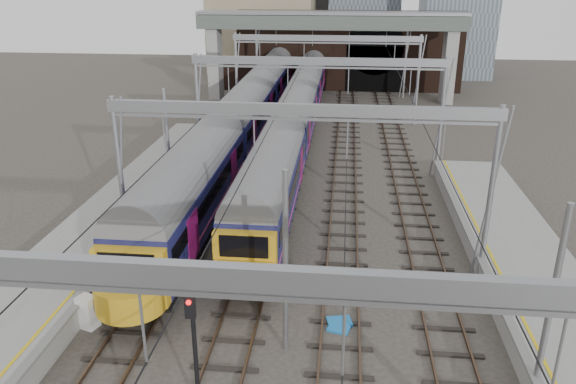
# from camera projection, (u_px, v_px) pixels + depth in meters

# --- Properties ---
(platform_left) EXTENTS (4.32, 55.00, 1.12)m
(platform_left) POSITION_uv_depth(u_px,v_px,m) (29.00, 312.00, 21.97)
(platform_left) COLOR gray
(platform_left) RESTS_ON ground
(tracks) EXTENTS (14.40, 80.00, 0.22)m
(tracks) POSITION_uv_depth(u_px,v_px,m) (309.00, 210.00, 32.77)
(tracks) COLOR #4C3828
(tracks) RESTS_ON ground
(overhead_line) EXTENTS (16.80, 80.00, 8.00)m
(overhead_line) POSITION_uv_depth(u_px,v_px,m) (318.00, 79.00, 36.40)
(overhead_line) COLOR gray
(overhead_line) RESTS_ON ground
(retaining_wall) EXTENTS (28.00, 2.75, 9.00)m
(retaining_wall) POSITION_uv_depth(u_px,v_px,m) (343.00, 53.00, 65.28)
(retaining_wall) COLOR black
(retaining_wall) RESTS_ON ground
(overbridge) EXTENTS (28.00, 3.00, 9.25)m
(overbridge) POSITION_uv_depth(u_px,v_px,m) (330.00, 31.00, 58.86)
(overbridge) COLOR gray
(overbridge) RESTS_ON ground
(train_main) EXTENTS (2.71, 62.59, 4.69)m
(train_main) POSITION_uv_depth(u_px,v_px,m) (304.00, 96.00, 51.68)
(train_main) COLOR black
(train_main) RESTS_ON ground
(train_second) EXTENTS (2.92, 50.62, 4.98)m
(train_second) POSITION_uv_depth(u_px,v_px,m) (245.00, 114.00, 44.39)
(train_second) COLOR black
(train_second) RESTS_ON ground
(signal_near_left) EXTENTS (0.33, 0.45, 4.39)m
(signal_near_left) POSITION_uv_depth(u_px,v_px,m) (193.00, 337.00, 16.73)
(signal_near_left) COLOR black
(signal_near_left) RESTS_ON ground
(relay_cabinet) EXTENTS (0.82, 0.75, 1.35)m
(relay_cabinet) POSITION_uv_depth(u_px,v_px,m) (88.00, 312.00, 21.77)
(relay_cabinet) COLOR silver
(relay_cabinet) RESTS_ON ground
(equip_cover_a) EXTENTS (1.09, 0.88, 0.11)m
(equip_cover_a) POSITION_uv_depth(u_px,v_px,m) (339.00, 322.00, 22.24)
(equip_cover_a) COLOR blue
(equip_cover_a) RESTS_ON ground
(equip_cover_b) EXTENTS (0.95, 0.78, 0.10)m
(equip_cover_b) POSITION_uv_depth(u_px,v_px,m) (339.00, 328.00, 21.82)
(equip_cover_b) COLOR blue
(equip_cover_b) RESTS_ON ground
(equip_cover_c) EXTENTS (0.87, 0.63, 0.10)m
(equip_cover_c) POSITION_uv_depth(u_px,v_px,m) (441.00, 277.00, 25.54)
(equip_cover_c) COLOR blue
(equip_cover_c) RESTS_ON ground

